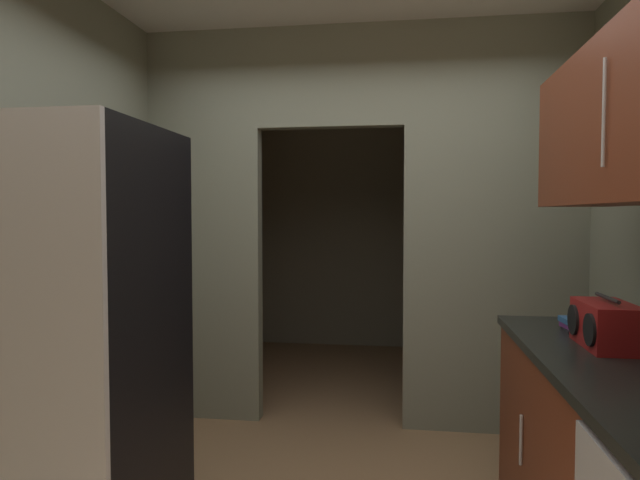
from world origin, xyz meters
name	(u,v)px	position (x,y,z in m)	size (l,w,h in m)	color
kitchen_partition	(368,211)	(0.07, 1.54, 1.49)	(3.00, 0.12, 2.76)	gray
adjoining_room_shell	(371,224)	(0.00, 3.22, 1.38)	(3.00, 2.49, 2.76)	gray
refrigerator	(56,355)	(-1.06, -0.31, 0.91)	(0.85, 0.80, 1.81)	black
boombox	(606,325)	(1.12, 0.05, 1.02)	(0.20, 0.36, 0.21)	maroon
book_stack	(577,325)	(1.10, 0.36, 0.96)	(0.14, 0.16, 0.06)	black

